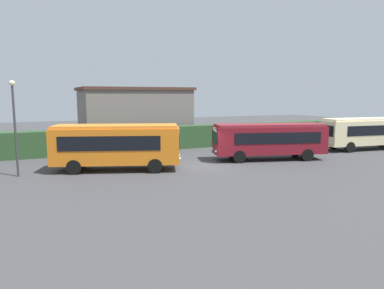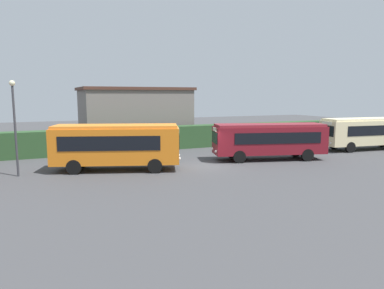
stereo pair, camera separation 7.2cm
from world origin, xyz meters
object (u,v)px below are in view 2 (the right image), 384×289
at_px(bus_maroon, 269,139).
at_px(bus_cream, 368,131).
at_px(lamppost, 14,118).
at_px(bus_orange, 117,144).
at_px(traffic_cone, 299,146).

bearing_deg(bus_maroon, bus_cream, -161.05).
bearing_deg(bus_cream, lamppost, 5.26).
xyz_separation_m(bus_cream, lamppost, (-30.75, 0.93, 2.04)).
relative_size(bus_orange, traffic_cone, 15.07).
bearing_deg(traffic_cone, bus_orange, -172.14).
bearing_deg(bus_maroon, traffic_cone, -135.10).
height_order(bus_maroon, traffic_cone, bus_maroon).
distance_m(bus_maroon, bus_cream, 12.14).
xyz_separation_m(bus_maroon, lamppost, (-18.63, 1.64, 2.10)).
distance_m(bus_maroon, lamppost, 18.82).
bearing_deg(lamppost, bus_orange, -6.52).
xyz_separation_m(bus_maroon, bus_cream, (12.12, 0.72, 0.06)).
relative_size(traffic_cone, lamppost, 0.10).
bearing_deg(bus_cream, traffic_cone, -17.86).
distance_m(bus_cream, traffic_cone, 6.72).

